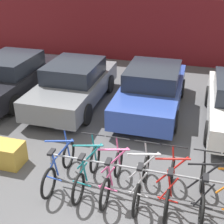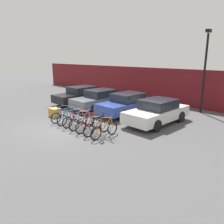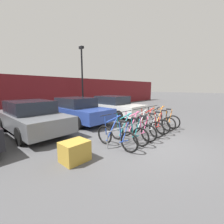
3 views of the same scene
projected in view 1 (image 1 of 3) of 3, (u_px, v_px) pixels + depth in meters
The scene contains 13 objects.
ground_plane at pixel (101, 206), 6.23m from camera, with size 120.00×120.00×0.00m, color #4C4C4F.
hoarding_wall at pixel (165, 32), 13.74m from camera, with size 36.00×0.16×2.84m, color maroon.
bike_rack at pixel (142, 172), 6.43m from camera, with size 4.12×0.04×0.57m.
bicycle_blue at pixel (59, 166), 6.78m from camera, with size 0.68×1.71×1.05m.
bicycle_teal at pixel (87, 171), 6.62m from camera, with size 0.68×1.71×1.05m.
bicycle_pink at pixel (112, 176), 6.49m from camera, with size 0.68×1.71×1.05m.
bicycle_silver at pixel (142, 181), 6.34m from camera, with size 0.68×1.71×1.05m.
bicycle_red at pixel (170, 186), 6.20m from camera, with size 0.68×1.71×1.05m.
bicycle_black at pixel (202, 192), 6.05m from camera, with size 0.68×1.71×1.05m.
car_black at pixel (11, 76), 10.84m from camera, with size 1.91×4.48×1.40m.
car_grey at pixel (74, 84), 10.22m from camera, with size 1.91×4.26×1.40m.
car_blue at pixel (152, 89), 9.83m from camera, with size 1.91×4.34×1.40m.
cargo_crate at pixel (8, 154), 7.36m from camera, with size 0.70×0.56×0.55m, color #B28C33.
Camera 1 is at (1.48, -4.46, 4.51)m, focal length 50.00 mm.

